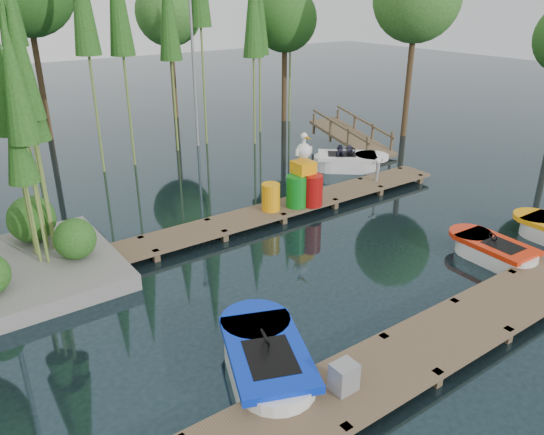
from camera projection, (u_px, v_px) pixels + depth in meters
ground_plane at (267, 269)px, 13.11m from camera, size 90.00×90.00×0.00m
near_dock at (409, 356)px, 9.67m from camera, size 18.00×1.50×0.50m
far_dock at (246, 219)px, 15.42m from camera, size 15.00×1.20×0.50m
lamp_rear at (192, 45)px, 21.77m from camera, size 0.30×0.30×7.25m
ramp at (352, 137)px, 22.55m from camera, size 1.50×3.94×1.49m
boat_blue at (266, 362)px, 9.41m from camera, size 2.33×3.25×1.00m
boat_red at (493, 252)px, 13.49m from camera, size 1.17×2.44×0.81m
boat_white_far at (348, 162)px, 20.28m from camera, size 2.99×2.80×1.34m
utility_cabinet at (344, 377)px, 8.67m from camera, size 0.41×0.35×0.50m
yellow_barrel at (271, 197)px, 15.71m from camera, size 0.55×0.55×0.82m
drum_cluster at (305, 183)px, 16.12m from camera, size 1.28×1.18×2.21m
seagull_post at (378, 166)px, 18.05m from camera, size 0.51×0.27×0.81m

